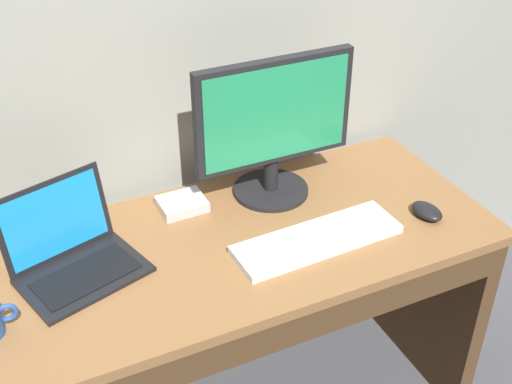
{
  "coord_description": "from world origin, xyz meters",
  "views": [
    {
      "loc": [
        -0.54,
        -1.34,
        1.89
      ],
      "look_at": [
        0.09,
        0.0,
        0.9
      ],
      "focal_mm": 46.5,
      "sensor_mm": 36.0,
      "label": 1
    }
  ],
  "objects": [
    {
      "name": "external_drive_box",
      "position": [
        -0.06,
        0.2,
        0.78
      ],
      "size": [
        0.14,
        0.11,
        0.03
      ],
      "primitive_type": "cube",
      "rotation": [
        0.0,
        0.0,
        0.02
      ],
      "color": "silver",
      "rests_on": "desk"
    },
    {
      "name": "wired_keyboard",
      "position": [
        0.22,
        -0.11,
        0.78
      ],
      "size": [
        0.48,
        0.16,
        0.02
      ],
      "color": "white",
      "rests_on": "desk"
    },
    {
      "name": "desk",
      "position": [
        0.0,
        -0.01,
        0.52
      ],
      "size": [
        1.51,
        0.63,
        0.76
      ],
      "color": "olive",
      "rests_on": "ground"
    },
    {
      "name": "laptop_black",
      "position": [
        -0.4,
        0.07,
        0.82
      ],
      "size": [
        0.36,
        0.33,
        0.22
      ],
      "color": "black",
      "rests_on": "desk"
    },
    {
      "name": "external_monitor",
      "position": [
        0.22,
        0.16,
        1.0
      ],
      "size": [
        0.48,
        0.23,
        0.44
      ],
      "color": "black",
      "rests_on": "desk"
    },
    {
      "name": "computer_mouse",
      "position": [
        0.57,
        -0.13,
        0.78
      ],
      "size": [
        0.08,
        0.11,
        0.03
      ],
      "primitive_type": "ellipsoid",
      "rotation": [
        0.0,
        0.0,
        0.12
      ],
      "color": "black",
      "rests_on": "desk"
    }
  ]
}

